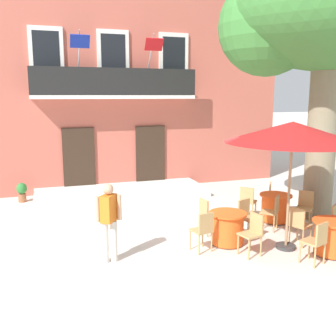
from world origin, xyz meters
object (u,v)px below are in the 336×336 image
object	(u,v)px
plane_tree	(327,16)
cafe_table_front	(332,237)
cafe_chair_middle_1	(305,206)
cafe_chair_middle_3	(248,200)
cafe_chair_near_tree_1	(207,214)
cafe_table_middle	(275,208)
cafe_chair_front_0	(299,223)
cafe_chair_near_tree_0	(247,215)
cafe_umbrella	(292,133)
cafe_table_near_tree	(227,228)
cafe_chair_near_tree_3	(253,231)
cafe_chair_middle_2	(274,196)
cafe_chair_front_1	(316,240)
cafe_chair_middle_0	(272,210)
ground_planter_left	(22,191)
cafe_chair_near_tree_2	(203,229)
pedestrian_near_entrance	(109,218)

from	to	relation	value
plane_tree	cafe_table_front	distance (m)	5.68
cafe_chair_middle_1	cafe_chair_middle_3	xyz separation A→B (m)	(-1.15, 0.98, 0.00)
cafe_chair_near_tree_1	cafe_chair_middle_1	world-z (taller)	same
cafe_table_middle	cafe_chair_middle_3	xyz separation A→B (m)	(-0.58, 0.48, 0.14)
cafe_chair_front_0	cafe_chair_near_tree_0	bearing A→B (deg)	132.81
cafe_umbrella	cafe_table_near_tree	bearing A→B (deg)	150.78
cafe_chair_middle_3	cafe_table_middle	bearing A→B (deg)	-39.23
cafe_chair_near_tree_3	cafe_chair_middle_1	size ratio (longest dim) A/B	1.00
cafe_chair_near_tree_0	cafe_chair_middle_2	size ratio (longest dim) A/B	1.00
cafe_chair_front_0	cafe_table_near_tree	bearing A→B (deg)	159.10
cafe_chair_front_0	cafe_chair_middle_1	bearing A→B (deg)	47.92
cafe_chair_middle_1	plane_tree	bearing A→B (deg)	36.37
cafe_chair_middle_2	cafe_chair_front_1	xyz separation A→B (m)	(-1.16, -3.29, 0.00)
cafe_chair_middle_0	cafe_chair_middle_3	xyz separation A→B (m)	(-0.10, 1.06, 0.00)
cafe_chair_near_tree_3	plane_tree	bearing A→B (deg)	30.80
cafe_chair_middle_0	cafe_table_front	world-z (taller)	cafe_chair_middle_0
ground_planter_left	cafe_table_middle	bearing A→B (deg)	-32.71
cafe_chair_middle_1	cafe_chair_front_1	distance (m)	2.53
cafe_chair_near_tree_1	cafe_chair_middle_0	size ratio (longest dim) A/B	1.00
cafe_chair_near_tree_2	cafe_chair_middle_1	size ratio (longest dim) A/B	1.00
cafe_umbrella	ground_planter_left	distance (m)	8.63
cafe_chair_middle_0	cafe_chair_front_1	size ratio (longest dim) A/B	1.00
cafe_chair_middle_3	cafe_chair_front_0	world-z (taller)	same
cafe_chair_near_tree_0	cafe_umbrella	size ratio (longest dim) A/B	0.31
cafe_chair_front_0	cafe_umbrella	size ratio (longest dim) A/B	0.31
cafe_chair_near_tree_0	cafe_chair_middle_3	distance (m)	1.43
cafe_chair_middle_3	cafe_chair_front_1	distance (m)	3.12
cafe_chair_near_tree_3	cafe_chair_middle_1	bearing A→B (deg)	29.05
cafe_chair_near_tree_0	cafe_table_middle	world-z (taller)	cafe_chair_near_tree_0
pedestrian_near_entrance	cafe_chair_middle_3	bearing A→B (deg)	21.79
cafe_umbrella	ground_planter_left	xyz separation A→B (m)	(-5.80, 5.98, -2.26)
cafe_chair_middle_3	cafe_chair_front_0	xyz separation A→B (m)	(0.11, -2.13, 0.00)
plane_tree	cafe_chair_near_tree_2	world-z (taller)	plane_tree
cafe_chair_middle_2	cafe_chair_middle_0	bearing A→B (deg)	-124.50
cafe_chair_middle_2	cafe_chair_near_tree_3	bearing A→B (deg)	-130.98
cafe_chair_middle_3	cafe_chair_near_tree_3	bearing A→B (deg)	-117.37
cafe_chair_near_tree_1	cafe_table_middle	xyz separation A→B (m)	(2.17, 0.34, -0.14)
cafe_chair_near_tree_0	cafe_chair_middle_0	world-z (taller)	same
cafe_chair_middle_2	cafe_chair_middle_3	size ratio (longest dim) A/B	1.00
cafe_chair_near_tree_0	cafe_table_near_tree	bearing A→B (deg)	-154.93
cafe_chair_middle_0	cafe_umbrella	size ratio (longest dim) A/B	0.31
cafe_chair_middle_1	cafe_chair_front_1	xyz separation A→B (m)	(-1.36, -2.13, 0.00)
cafe_umbrella	pedestrian_near_entrance	world-z (taller)	cafe_umbrella
cafe_chair_front_0	pedestrian_near_entrance	xyz separation A→B (m)	(-4.26, 0.47, 0.41)
cafe_chair_middle_1	ground_planter_left	size ratio (longest dim) A/B	1.45
cafe_table_middle	cafe_chair_middle_3	size ratio (longest dim) A/B	0.95
plane_tree	cafe_chair_middle_2	world-z (taller)	plane_tree
cafe_chair_near_tree_2	cafe_chair_middle_0	xyz separation A→B (m)	(2.22, 0.73, 0.00)
cafe_chair_near_tree_0	cafe_table_middle	bearing A→B (deg)	29.94
cafe_chair_near_tree_1	cafe_chair_near_tree_3	bearing A→B (deg)	-74.01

